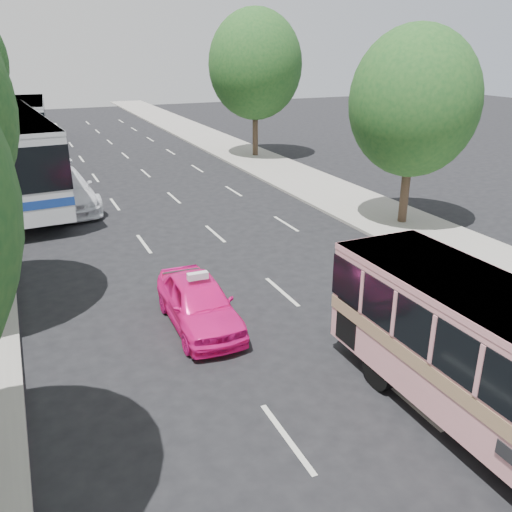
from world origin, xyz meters
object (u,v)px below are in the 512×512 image
pink_taxi (199,303)px  tour_coach_front (11,150)px  white_pickup (62,189)px  tour_coach_rear (29,118)px

pink_taxi → tour_coach_front: size_ratio=0.29×
white_pickup → tour_coach_rear: bearing=86.4°
white_pickup → tour_coach_rear: tour_coach_rear is taller
white_pickup → tour_coach_front: size_ratio=0.44×
tour_coach_front → tour_coach_rear: tour_coach_front is taller
tour_coach_rear → white_pickup: bearing=-85.2°
pink_taxi → tour_coach_rear: (-2.50, 32.75, 1.25)m
pink_taxi → tour_coach_rear: size_ratio=0.37×
pink_taxi → white_pickup: size_ratio=0.66×
tour_coach_rear → tour_coach_front: bearing=-91.4°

